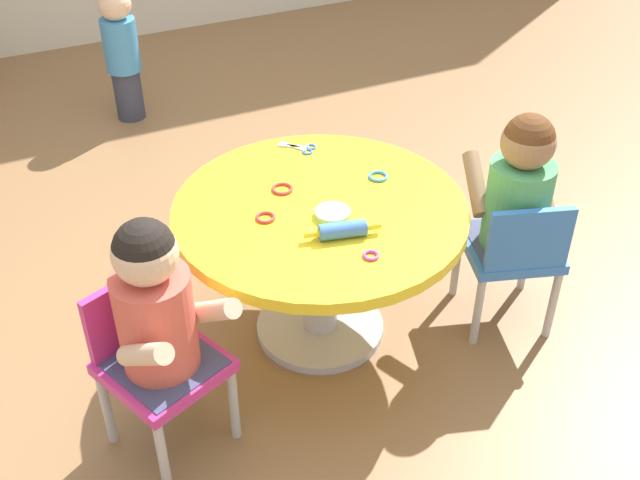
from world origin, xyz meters
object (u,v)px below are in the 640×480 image
(rolling_pin, at_px, (343,230))
(seated_child_right, at_px, (520,187))
(child_chair_right, at_px, (513,251))
(toddler_standing, at_px, (122,51))
(craft_table, at_px, (320,237))
(craft_scissors, at_px, (302,148))
(child_chair_left, at_px, (156,359))
(seated_child_left, at_px, (154,304))

(rolling_pin, bearing_deg, seated_child_right, -1.57)
(child_chair_right, relative_size, seated_child_right, 1.05)
(toddler_standing, xyz_separation_m, rolling_pin, (0.19, -2.04, 0.18))
(craft_table, xyz_separation_m, seated_child_right, (0.61, -0.19, 0.13))
(toddler_standing, distance_m, craft_scissors, 1.55)
(toddler_standing, bearing_deg, child_chair_right, -69.14)
(seated_child_right, relative_size, toddler_standing, 0.76)
(seated_child_right, bearing_deg, child_chair_right, -107.67)
(craft_table, bearing_deg, toddler_standing, 95.97)
(craft_scissors, bearing_deg, rolling_pin, -101.37)
(craft_table, distance_m, toddler_standing, 1.88)
(child_chair_left, relative_size, toddler_standing, 0.80)
(seated_child_left, height_order, craft_scissors, seated_child_left)
(seated_child_left, height_order, toddler_standing, seated_child_left)
(seated_child_left, distance_m, rolling_pin, 0.59)
(child_chair_left, relative_size, rolling_pin, 2.34)
(seated_child_right, bearing_deg, craft_scissors, 133.64)
(craft_table, bearing_deg, seated_child_left, -157.30)
(craft_table, relative_size, seated_child_right, 1.82)
(seated_child_right, bearing_deg, rolling_pin, 178.43)
(child_chair_right, bearing_deg, craft_scissors, 131.03)
(craft_scissors, bearing_deg, craft_table, -105.43)
(seated_child_left, distance_m, child_chair_right, 1.22)
(child_chair_right, xyz_separation_m, craft_scissors, (-0.51, 0.58, 0.22))
(seated_child_left, distance_m, seated_child_right, 1.21)
(seated_child_left, relative_size, toddler_standing, 0.76)
(seated_child_left, bearing_deg, child_chair_left, 112.24)
(seated_child_left, xyz_separation_m, rolling_pin, (0.59, 0.08, 0.01))
(seated_child_left, height_order, child_chair_right, seated_child_left)
(seated_child_left, distance_m, craft_scissors, 0.92)
(craft_table, bearing_deg, rolling_pin, -92.80)
(toddler_standing, height_order, rolling_pin, toddler_standing)
(seated_child_left, height_order, rolling_pin, seated_child_left)
(craft_table, distance_m, rolling_pin, 0.22)
(craft_scissors, bearing_deg, child_chair_left, -141.39)
(craft_table, height_order, child_chair_right, child_chair_right)
(rolling_pin, height_order, craft_scissors, rolling_pin)
(child_chair_right, height_order, toddler_standing, toddler_standing)
(child_chair_left, height_order, craft_scissors, child_chair_left)
(rolling_pin, bearing_deg, seated_child_left, -172.69)
(craft_table, xyz_separation_m, toddler_standing, (-0.20, 1.86, -0.04))
(seated_child_right, height_order, toddler_standing, seated_child_right)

